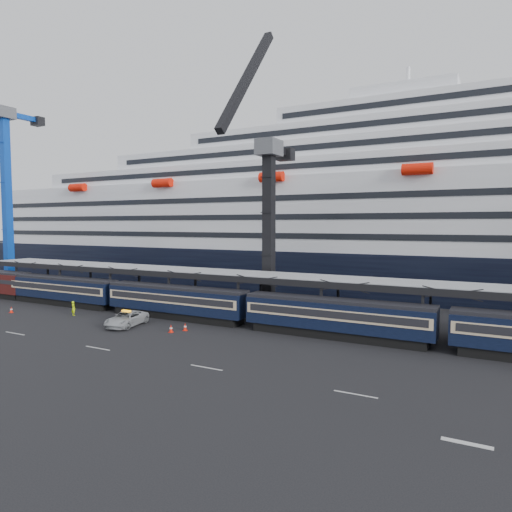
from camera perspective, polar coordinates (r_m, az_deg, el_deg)
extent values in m
plane|color=black|center=(35.72, 17.34, -14.70)|extent=(260.00, 260.00, 0.00)
cube|color=beige|center=(54.20, -27.91, -8.54)|extent=(3.00, 0.15, 0.02)
cube|color=beige|center=(44.96, -19.18, -10.82)|extent=(3.00, 0.15, 0.02)
cube|color=beige|center=(37.33, -6.22, -13.69)|extent=(3.00, 0.15, 0.02)
cube|color=beige|center=(32.46, 12.33, -16.52)|extent=(3.00, 0.15, 0.02)
cube|color=beige|center=(27.75, 24.86, -20.48)|extent=(2.50, 0.40, 0.02)
cube|color=black|center=(70.19, -22.98, -5.25)|extent=(17.48, 2.40, 0.90)
cube|color=black|center=(69.94, -23.02, -3.79)|extent=(19.00, 2.80, 2.70)
cube|color=beige|center=(69.90, -23.03, -3.55)|extent=(18.62, 2.92, 1.05)
cube|color=black|center=(69.89, -23.03, -3.51)|extent=(17.86, 2.98, 0.70)
cube|color=black|center=(69.76, -23.06, -2.57)|extent=(19.00, 2.50, 0.35)
cube|color=black|center=(56.22, -9.97, -7.23)|extent=(17.48, 2.40, 0.90)
cube|color=black|center=(55.90, -10.00, -5.42)|extent=(19.00, 2.80, 2.70)
cube|color=beige|center=(55.85, -10.00, -5.12)|extent=(18.62, 2.92, 1.05)
cube|color=black|center=(55.85, -10.00, -5.07)|extent=(17.86, 2.98, 0.70)
cube|color=black|center=(55.68, -10.02, -3.90)|extent=(19.00, 2.50, 0.35)
cube|color=black|center=(46.85, 9.93, -9.50)|extent=(17.48, 2.40, 0.90)
cube|color=black|center=(46.46, 9.96, -7.35)|extent=(19.00, 2.80, 2.70)
cube|color=beige|center=(46.40, 9.96, -6.98)|extent=(18.62, 2.92, 1.05)
cube|color=black|center=(46.39, 9.96, -6.92)|extent=(17.86, 2.98, 0.70)
cube|color=black|center=(46.19, 9.98, -5.52)|extent=(19.00, 2.50, 0.35)
cube|color=gray|center=(48.08, 20.63, -3.36)|extent=(130.00, 6.00, 0.25)
cube|color=black|center=(45.17, 20.12, -4.19)|extent=(130.00, 0.25, 0.70)
cube|color=black|center=(51.07, 21.07, -3.29)|extent=(130.00, 0.25, 0.70)
cube|color=black|center=(80.20, -27.75, -2.65)|extent=(0.25, 0.25, 5.40)
cube|color=black|center=(83.44, -24.56, -2.31)|extent=(0.25, 0.25, 5.40)
cube|color=black|center=(72.18, -23.29, -3.20)|extent=(0.25, 0.25, 5.40)
cube|color=black|center=(75.76, -19.97, -2.79)|extent=(0.25, 0.25, 5.40)
cube|color=black|center=(64.70, -17.74, -3.87)|extent=(0.25, 0.25, 5.40)
cube|color=black|center=(68.67, -14.38, -3.35)|extent=(0.25, 0.25, 5.40)
cube|color=black|center=(57.99, -10.83, -4.64)|extent=(0.25, 0.25, 5.40)
cube|color=black|center=(62.39, -7.58, -4.00)|extent=(0.25, 0.25, 5.40)
cube|color=black|center=(52.34, -2.25, -5.51)|extent=(0.25, 0.25, 5.40)
cube|color=black|center=(57.18, 0.60, -4.69)|extent=(0.25, 0.25, 5.40)
cube|color=black|center=(48.13, 8.14, -6.38)|extent=(0.25, 0.25, 5.40)
cube|color=black|center=(53.35, 10.21, -5.38)|extent=(0.25, 0.25, 5.40)
cube|color=black|center=(45.76, 20.08, -7.13)|extent=(0.25, 0.25, 5.40)
cube|color=black|center=(51.22, 20.97, -5.98)|extent=(0.25, 0.25, 5.40)
cube|color=black|center=(79.93, 23.63, -1.97)|extent=(200.00, 28.00, 7.00)
cube|color=black|center=(137.59, -26.51, 0.31)|extent=(16.17, 18.35, 7.00)
cube|color=silver|center=(79.56, 23.82, 4.86)|extent=(190.00, 26.88, 12.00)
cube|color=silver|center=(80.07, 23.97, 10.23)|extent=(160.00, 24.64, 3.00)
cube|color=black|center=(67.84, 23.18, 11.44)|extent=(153.60, 0.12, 0.90)
cube|color=silver|center=(80.47, 24.04, 12.35)|extent=(124.00, 21.84, 3.00)
cube|color=black|center=(69.68, 23.36, 13.73)|extent=(119.04, 0.12, 0.90)
cube|color=silver|center=(80.98, 24.10, 14.45)|extent=(90.00, 19.04, 3.00)
cube|color=black|center=(71.63, 23.53, 15.89)|extent=(86.40, 0.12, 0.90)
cube|color=silver|center=(81.59, 24.16, 16.51)|extent=(56.00, 16.24, 3.00)
cube|color=black|center=(73.68, 23.69, 17.94)|extent=(53.76, 0.12, 0.90)
cube|color=silver|center=(83.17, 18.42, 18.18)|extent=(16.00, 12.00, 2.50)
cylinder|color=#FF1B08|center=(100.58, -21.38, 7.98)|extent=(4.00, 1.60, 1.60)
cylinder|color=#FF1B08|center=(85.14, -11.61, 8.94)|extent=(4.00, 1.60, 1.60)
cylinder|color=#FF1B08|center=(73.14, 1.96, 9.85)|extent=(4.00, 1.60, 1.60)
cylinder|color=#FF1B08|center=(66.47, 19.52, 10.21)|extent=(4.00, 1.60, 1.60)
cube|color=#46494D|center=(94.06, -28.39, -2.80)|extent=(4.50, 4.50, 2.00)
cube|color=#0C42BB|center=(93.61, -28.70, 6.36)|extent=(1.30, 1.30, 28.00)
cube|color=#46494D|center=(95.54, -29.01, 15.38)|extent=(2.60, 3.20, 2.00)
cube|color=#0C42BB|center=(97.38, -27.29, 15.21)|extent=(0.90, 6.72, 0.90)
cube|color=black|center=(99.27, -25.63, 14.92)|extent=(2.20, 1.60, 1.60)
cube|color=#46494D|center=(59.39, 1.59, -6.03)|extent=(4.50, 4.50, 2.00)
cube|color=black|center=(58.49, 1.61, 3.66)|extent=(1.30, 1.30, 18.00)
cube|color=#46494D|center=(59.28, 1.63, 13.38)|extent=(2.60, 3.20, 2.00)
cube|color=black|center=(55.88, -1.20, 21.23)|extent=(0.90, 12.26, 14.37)
cube|color=black|center=(61.51, 2.71, 13.03)|extent=(0.90, 5.04, 0.90)
cube|color=black|center=(63.74, 3.70, 12.53)|extent=(2.20, 1.60, 1.60)
imported|color=#A7ABAE|center=(53.24, -15.89, -7.56)|extent=(3.76, 6.27, 1.63)
imported|color=#D0FF0D|center=(61.35, -21.86, -6.09)|extent=(0.74, 0.57, 1.80)
cube|color=#FF1B08|center=(66.80, -28.26, -6.24)|extent=(0.40, 0.40, 0.04)
cone|color=#FF1B08|center=(66.73, -28.27, -5.90)|extent=(0.34, 0.34, 0.76)
cylinder|color=white|center=(66.73, -28.27, -5.90)|extent=(0.29, 0.29, 0.13)
cube|color=#FF1B08|center=(49.31, -10.58, -9.34)|extent=(0.43, 0.43, 0.04)
cone|color=#FF1B08|center=(49.22, -10.59, -8.86)|extent=(0.36, 0.36, 0.81)
cylinder|color=white|center=(49.22, -10.59, -8.86)|extent=(0.30, 0.30, 0.13)
cube|color=#FF1B08|center=(49.86, -8.84, -9.17)|extent=(0.41, 0.41, 0.04)
cone|color=#FF1B08|center=(49.77, -8.85, -8.71)|extent=(0.35, 0.35, 0.78)
cylinder|color=white|center=(49.77, -8.85, -8.71)|extent=(0.29, 0.29, 0.13)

